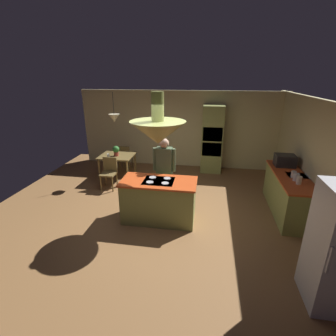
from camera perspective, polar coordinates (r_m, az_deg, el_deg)
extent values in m
plane|color=olive|center=(5.86, -1.63, -10.51)|extent=(8.16, 8.16, 0.00)
cube|color=beige|center=(8.61, 2.69, 8.77)|extent=(6.80, 0.10, 2.55)
cube|color=beige|center=(6.05, 30.93, 0.74)|extent=(0.10, 7.20, 2.55)
cube|color=#8C934C|center=(5.47, -2.08, -7.58)|extent=(1.54, 0.73, 0.89)
cube|color=#D14C1E|center=(5.27, -2.14, -3.12)|extent=(1.60, 0.79, 0.04)
cube|color=black|center=(5.26, -2.14, -2.97)|extent=(0.64, 0.52, 0.01)
cylinder|color=#B2B2B7|center=(5.17, -4.17, -3.27)|extent=(0.15, 0.15, 0.02)
cylinder|color=#B2B2B7|center=(5.11, -0.67, -3.51)|extent=(0.15, 0.15, 0.02)
cylinder|color=#B2B2B7|center=(5.41, -3.54, -2.18)|extent=(0.15, 0.15, 0.02)
cylinder|color=#B2B2B7|center=(5.35, -0.19, -2.39)|extent=(0.15, 0.15, 0.02)
cube|color=#8C934C|center=(6.37, 25.54, -5.48)|extent=(0.62, 2.02, 0.89)
cube|color=#D14C1E|center=(6.20, 26.19, -1.61)|extent=(0.66, 2.06, 0.04)
cube|color=#B2B2B7|center=(6.27, 27.45, -2.18)|extent=(0.48, 0.36, 0.16)
cube|color=#8C934C|center=(8.21, 10.02, 6.44)|extent=(0.66, 0.62, 2.14)
cube|color=black|center=(7.88, 10.12, 7.56)|extent=(0.60, 0.04, 0.44)
cube|color=black|center=(8.00, 9.91, 4.21)|extent=(0.60, 0.04, 0.44)
cube|color=#B2B2B7|center=(3.67, 32.85, -17.21)|extent=(0.03, 0.04, 0.36)
cube|color=brown|center=(7.68, -11.51, 2.80)|extent=(0.97, 0.90, 0.04)
cylinder|color=brown|center=(7.63, -15.33, -0.69)|extent=(0.06, 0.06, 0.72)
cylinder|color=brown|center=(7.32, -9.23, -1.10)|extent=(0.06, 0.06, 0.72)
cylinder|color=brown|center=(8.30, -13.15, 1.23)|extent=(0.06, 0.06, 0.72)
cylinder|color=brown|center=(8.02, -7.49, 0.93)|extent=(0.06, 0.06, 0.72)
cylinder|color=tan|center=(6.09, -1.69, -4.87)|extent=(0.14, 0.14, 0.83)
cylinder|color=tan|center=(6.06, -0.01, -4.99)|extent=(0.14, 0.14, 0.83)
cube|color=#4C6042|center=(5.79, -0.89, 1.62)|extent=(0.36, 0.22, 0.64)
cylinder|color=#4C6042|center=(5.83, -3.02, 2.03)|extent=(0.09, 0.09, 0.54)
cylinder|color=#4C6042|center=(5.75, 1.27, 1.80)|extent=(0.09, 0.09, 0.54)
sphere|color=tan|center=(5.67, -0.91, 5.63)|extent=(0.22, 0.22, 0.22)
cone|color=#8C934C|center=(4.95, -2.30, 8.04)|extent=(1.10, 1.10, 0.45)
cylinder|color=#8C934C|center=(4.86, -2.39, 13.81)|extent=(0.24, 0.24, 0.55)
cone|color=beige|center=(7.43, -12.12, 11.06)|extent=(0.32, 0.32, 0.22)
cylinder|color=black|center=(7.38, -12.36, 14.20)|extent=(0.01, 0.01, 0.60)
cube|color=brown|center=(7.12, -13.42, -1.33)|extent=(0.40, 0.40, 0.04)
cube|color=brown|center=(7.20, -13.03, 0.82)|extent=(0.40, 0.04, 0.42)
cylinder|color=brown|center=(7.13, -15.05, -3.41)|extent=(0.04, 0.04, 0.43)
cylinder|color=brown|center=(7.00, -12.51, -3.63)|extent=(0.04, 0.04, 0.43)
cylinder|color=brown|center=(7.42, -14.01, -2.38)|extent=(0.04, 0.04, 0.43)
cylinder|color=brown|center=(7.29, -11.55, -2.57)|extent=(0.04, 0.04, 0.43)
cube|color=brown|center=(8.44, -9.61, 2.39)|extent=(0.40, 0.40, 0.04)
cube|color=brown|center=(8.22, -10.09, 3.47)|extent=(0.40, 0.04, 0.42)
cylinder|color=brown|center=(8.62, -8.09, 1.27)|extent=(0.04, 0.04, 0.43)
cylinder|color=brown|center=(8.72, -10.23, 1.38)|extent=(0.04, 0.04, 0.43)
cylinder|color=brown|center=(8.31, -8.78, 0.51)|extent=(0.04, 0.04, 0.43)
cylinder|color=brown|center=(8.42, -10.98, 0.63)|extent=(0.04, 0.04, 0.43)
cylinder|color=#99382D|center=(7.58, -11.69, 3.17)|extent=(0.14, 0.14, 0.12)
sphere|color=#2D722D|center=(7.54, -11.77, 4.19)|extent=(0.20, 0.20, 0.20)
cylinder|color=white|center=(7.53, -13.45, 2.81)|extent=(0.07, 0.07, 0.09)
cylinder|color=silver|center=(5.72, 27.67, -2.50)|extent=(0.10, 0.10, 0.17)
cylinder|color=silver|center=(5.88, 27.16, -1.88)|extent=(0.12, 0.12, 0.16)
cylinder|color=silver|center=(6.04, 26.68, -1.30)|extent=(0.11, 0.11, 0.14)
cube|color=#232326|center=(6.70, 25.05, 1.58)|extent=(0.46, 0.36, 0.28)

